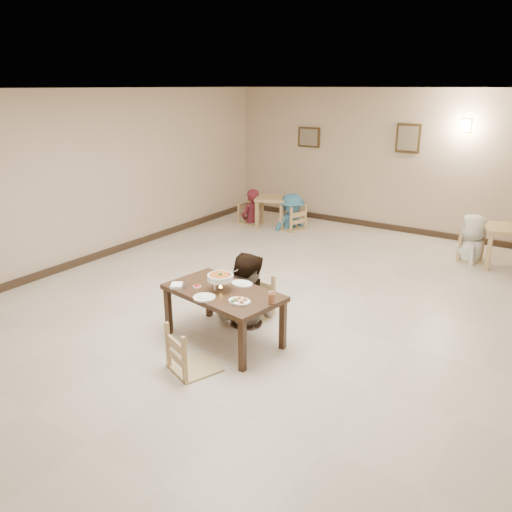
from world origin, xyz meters
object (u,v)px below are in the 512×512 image
Objects in this scene: chair_far at (250,280)px; bg_chair_ll at (251,202)px; main_diner at (245,253)px; bg_diner_a at (251,189)px; bg_diner_c at (476,214)px; drink_glass at (272,298)px; bg_diner_b at (292,194)px; bg_chair_rl at (472,236)px; curry_warmer at (220,278)px; main_table at (223,296)px; chair_near at (193,327)px; bg_table_right at (506,234)px; bg_chair_lr at (292,206)px; bg_table_left at (272,203)px.

bg_chair_ll is at bearing 128.40° from chair_far.
main_diner is (-0.02, -0.09, 0.41)m from chair_far.
bg_chair_ll is 0.31m from bg_diner_a.
bg_chair_ll is 4.78m from bg_diner_c.
main_diner is at bearing 141.23° from drink_glass.
bg_diner_a is (-2.74, 4.11, 0.26)m from chair_far.
bg_chair_rl is at bearing -66.42° from bg_diner_b.
curry_warmer is 5.61m from bg_diner_a.
chair_near is at bearing -70.76° from main_table.
main_table is 0.91× the size of bg_diner_c.
main_diner is at bearing 109.87° from main_table.
main_table is 10.02× the size of drink_glass.
bg_table_right is 0.88× the size of bg_chair_lr.
bg_diner_c is (1.92, 4.94, 0.26)m from main_table.
chair_far is at bearing 107.24° from main_table.
drink_glass is 5.78m from bg_table_left.
drink_glass reaches higher than bg_table_right.
bg_chair_ll is 4.77m from bg_chair_rl.
main_table is 0.75m from main_diner.
bg_diner_c is (1.80, 5.66, 0.34)m from chair_near.
bg_chair_rl reaches higher than drink_glass.
curry_warmer is at bearing -136.42° from bg_diner_b.
chair_near reaches higher than bg_table_right.
main_table is at bearing -146.07° from bg_chair_ll.
bg_chair_ll is at bearing -172.65° from bg_table_left.
main_table is at bearing -38.80° from bg_diner_c.
chair_far is at bearing 95.12° from curry_warmer.
bg_chair_ll is at bearing -67.18° from main_diner.
chair_near is (0.22, -1.45, -0.03)m from chair_far.
chair_near is at bearing -66.39° from bg_table_left.
bg_diner_b is (1.01, 0.10, 0.29)m from bg_chair_ll.
bg_diner_c reaches higher than bg_chair_lr.
bg_chair_ll is (-2.81, 4.86, -0.34)m from curry_warmer.
main_table is at bearing -64.54° from bg_table_left.
chair_far is at bearing -43.22° from bg_diner_c.
bg_chair_lr is 0.65× the size of bg_diner_a.
bg_table_left is (-2.46, 5.63, 0.02)m from chair_near.
bg_chair_lr reaches higher than chair_near.
chair_far is 4.94m from bg_chair_ll.
curry_warmer is at bearing -80.20° from chair_far.
bg_table_left is at bearing 122.89° from chair_far.
bg_chair_ll is at bearing 126.08° from drink_glass.
chair_far is 1.26× the size of bg_table_left.
main_diner reaches higher than bg_table_left.
bg_diner_c is (4.77, 0.10, 0.35)m from bg_chair_ll.
bg_diner_c is (4.26, 0.03, 0.32)m from bg_table_left.
bg_table_left is 0.50m from bg_chair_lr.
bg_diner_c reaches higher than main_table.
chair_near is at bearing 148.53° from bg_chair_rl.
curry_warmer is at bearing -146.41° from bg_chair_ll.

